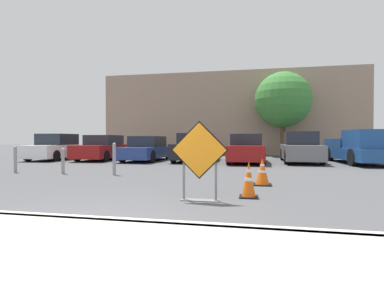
# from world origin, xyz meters

# --- Properties ---
(ground_plane) EXTENTS (96.00, 96.00, 0.00)m
(ground_plane) POSITION_xyz_m (0.00, 10.00, 0.00)
(ground_plane) COLOR #4C4C4F
(sidewalk_strip) EXTENTS (28.73, 2.41, 0.14)m
(sidewalk_strip) POSITION_xyz_m (0.00, -1.20, 0.07)
(sidewalk_strip) COLOR beige
(sidewalk_strip) RESTS_ON ground_plane
(curb_lip) EXTENTS (28.73, 0.20, 0.14)m
(curb_lip) POSITION_xyz_m (0.00, 0.00, 0.07)
(curb_lip) COLOR beige
(curb_lip) RESTS_ON ground_plane
(road_closed_sign) EXTENTS (1.12, 0.20, 1.55)m
(road_closed_sign) POSITION_xyz_m (1.28, 1.98, 0.86)
(road_closed_sign) COLOR black
(road_closed_sign) RESTS_ON ground_plane
(traffic_cone_nearest) EXTENTS (0.38, 0.38, 0.75)m
(traffic_cone_nearest) POSITION_xyz_m (2.21, 2.55, 0.37)
(traffic_cone_nearest) COLOR black
(traffic_cone_nearest) RESTS_ON ground_plane
(traffic_cone_second) EXTENTS (0.48, 0.48, 0.71)m
(traffic_cone_second) POSITION_xyz_m (2.54, 4.30, 0.34)
(traffic_cone_second) COLOR black
(traffic_cone_second) RESTS_ON ground_plane
(parked_car_nearest) EXTENTS (1.91, 4.17, 1.49)m
(parked_car_nearest) POSITION_xyz_m (-8.84, 11.72, 0.68)
(parked_car_nearest) COLOR white
(parked_car_nearest) RESTS_ON ground_plane
(parked_car_second) EXTENTS (1.92, 4.51, 1.42)m
(parked_car_second) POSITION_xyz_m (-6.14, 12.17, 0.65)
(parked_car_second) COLOR maroon
(parked_car_second) RESTS_ON ground_plane
(parked_car_third) EXTENTS (1.88, 4.52, 1.35)m
(parked_car_third) POSITION_xyz_m (-3.43, 12.01, 0.62)
(parked_car_third) COLOR navy
(parked_car_third) RESTS_ON ground_plane
(parked_car_fourth) EXTENTS (1.96, 4.06, 1.51)m
(parked_car_fourth) POSITION_xyz_m (-0.73, 12.07, 0.70)
(parked_car_fourth) COLOR black
(parked_car_fourth) RESTS_ON ground_plane
(parked_car_fifth) EXTENTS (1.78, 4.28, 1.45)m
(parked_car_fifth) POSITION_xyz_m (1.98, 11.65, 0.67)
(parked_car_fifth) COLOR maroon
(parked_car_fifth) RESTS_ON ground_plane
(parked_car_sixth) EXTENTS (1.87, 4.52, 1.57)m
(parked_car_sixth) POSITION_xyz_m (4.69, 12.38, 0.71)
(parked_car_sixth) COLOR slate
(parked_car_sixth) RESTS_ON ground_plane
(pickup_truck) EXTENTS (2.23, 5.45, 1.61)m
(pickup_truck) POSITION_xyz_m (7.41, 11.91, 0.73)
(pickup_truck) COLOR navy
(pickup_truck) RESTS_ON ground_plane
(bollard_nearest) EXTENTS (0.12, 0.12, 1.08)m
(bollard_nearest) POSITION_xyz_m (-2.22, 5.53, 0.57)
(bollard_nearest) COLOR gray
(bollard_nearest) RESTS_ON ground_plane
(bollard_second) EXTENTS (0.12, 0.12, 0.89)m
(bollard_second) POSITION_xyz_m (-4.13, 5.53, 0.47)
(bollard_second) COLOR gray
(bollard_second) RESTS_ON ground_plane
(bollard_third) EXTENTS (0.12, 0.12, 0.95)m
(bollard_third) POSITION_xyz_m (-6.04, 5.53, 0.50)
(bollard_third) COLOR gray
(bollard_third) RESTS_ON ground_plane
(building_facade_backdrop) EXTENTS (19.62, 5.00, 6.26)m
(building_facade_backdrop) POSITION_xyz_m (0.49, 21.07, 3.13)
(building_facade_backdrop) COLOR gray
(building_facade_backdrop) RESTS_ON ground_plane
(street_tree_behind_lot) EXTENTS (3.75, 3.75, 5.71)m
(street_tree_behind_lot) POSITION_xyz_m (4.29, 17.32, 3.82)
(street_tree_behind_lot) COLOR #513823
(street_tree_behind_lot) RESTS_ON ground_plane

